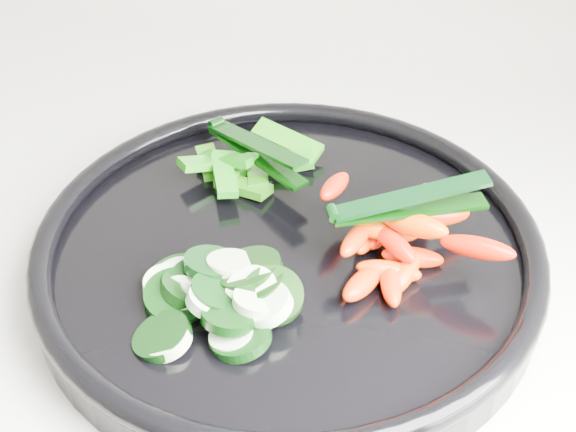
% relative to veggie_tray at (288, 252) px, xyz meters
% --- Properties ---
extents(veggie_tray, '(0.44, 0.44, 0.04)m').
position_rel_veggie_tray_xyz_m(veggie_tray, '(0.00, 0.00, 0.00)').
color(veggie_tray, black).
rests_on(veggie_tray, counter).
extents(cucumber_pile, '(0.13, 0.12, 0.04)m').
position_rel_veggie_tray_xyz_m(cucumber_pile, '(-0.03, -0.07, 0.01)').
color(cucumber_pile, black).
rests_on(cucumber_pile, veggie_tray).
extents(carrot_pile, '(0.15, 0.15, 0.05)m').
position_rel_veggie_tray_xyz_m(carrot_pile, '(0.08, 0.02, 0.02)').
color(carrot_pile, '#ED4600').
rests_on(carrot_pile, veggie_tray).
extents(pepper_pile, '(0.11, 0.11, 0.04)m').
position_rel_veggie_tray_xyz_m(pepper_pile, '(-0.06, 0.08, 0.01)').
color(pepper_pile, '#166F0A').
rests_on(pepper_pile, veggie_tray).
extents(tong_carrot, '(0.11, 0.07, 0.02)m').
position_rel_veggie_tray_xyz_m(tong_carrot, '(0.08, 0.02, 0.05)').
color(tong_carrot, black).
rests_on(tong_carrot, carrot_pile).
extents(tong_pepper, '(0.11, 0.07, 0.02)m').
position_rel_veggie_tray_xyz_m(tong_pepper, '(-0.06, 0.08, 0.03)').
color(tong_pepper, black).
rests_on(tong_pepper, pepper_pile).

